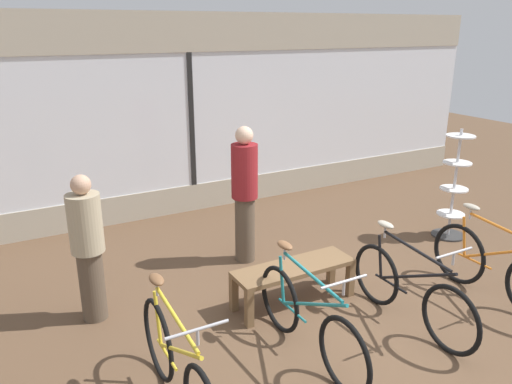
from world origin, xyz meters
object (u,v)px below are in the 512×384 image
Objects in this scene: bicycle_right at (409,291)px; customer_near_rack at (245,192)px; accessory_rack at (453,193)px; display_bench at (294,272)px; customer_by_window at (88,246)px; bicycle_left at (308,320)px; bicycle_far_right at (495,268)px; bicycle_far_left at (178,368)px.

bicycle_right is 2.38m from customer_near_rack.
customer_near_rack is at bearing 166.17° from accessory_rack.
customer_by_window is (-2.03, 0.76, 0.46)m from display_bench.
customer_by_window is at bearing 149.13° from bicycle_right.
display_bench is 0.77× the size of customer_near_rack.
accessory_rack is at bearing 21.40° from bicycle_left.
customer_by_window is at bearing 156.06° from bicycle_far_right.
bicycle_right is 1.23× the size of display_bench.
accessory_rack is 1.01× the size of customer_by_window.
bicycle_far_left reaches higher than bicycle_left.
customer_by_window is at bearing -167.12° from customer_near_rack.
customer_by_window is (-2.06, -0.47, -0.12)m from customer_near_rack.
accessory_rack is (4.78, 1.46, 0.26)m from bicycle_far_left.
accessory_rack reaches higher than bicycle_far_left.
bicycle_right is at bearing -2.79° from bicycle_left.
bicycle_far_right is (1.20, -0.10, 0.02)m from bicycle_right.
accessory_rack is 0.89× the size of customer_near_rack.
customer_by_window is (-5.09, 0.28, 0.17)m from accessory_rack.
bicycle_right is at bearing -49.19° from display_bench.
bicycle_left is 3.74m from accessory_rack.
accessory_rack is 3.14m from customer_near_rack.
display_bench is (-0.81, 0.94, -0.01)m from bicycle_right.
bicycle_far_right is 1.25× the size of display_bench.
customer_near_rack reaches higher than bicycle_left.
bicycle_right is at bearing -147.77° from accessory_rack.
bicycle_far_right is 1.08× the size of accessory_rack.
bicycle_far_right is 3.06m from customer_near_rack.
customer_by_window is (-4.04, 1.80, 0.43)m from bicycle_far_right.
bicycle_left is 1.09× the size of customer_by_window.
customer_by_window reaches higher than bicycle_far_right.
bicycle_far_right reaches higher than bicycle_right.
bicycle_left is 1.07× the size of accessory_rack.
customer_by_window is at bearing 159.46° from display_bench.
bicycle_right is at bearing -70.18° from customer_near_rack.
bicycle_left is 2.23m from customer_near_rack.
customer_near_rack is (0.44, 2.11, 0.57)m from bicycle_left.
bicycle_far_left is 1.98m from display_bench.
bicycle_far_left is 2.53m from bicycle_right.
bicycle_far_left is at bearing -175.68° from bicycle_left.
bicycle_far_left is 1.09× the size of accessory_rack.
display_bench is at bearing 29.55° from bicycle_far_left.
bicycle_far_right is 1.87m from accessory_rack.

